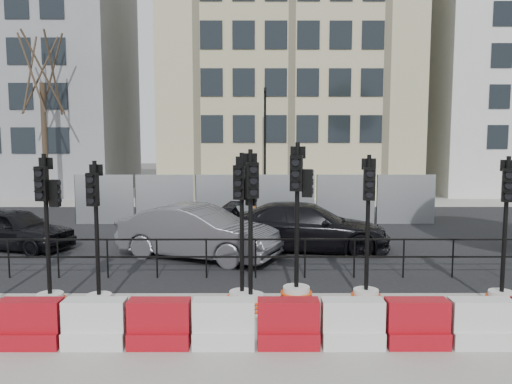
{
  "coord_description": "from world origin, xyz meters",
  "views": [
    {
      "loc": [
        -0.02,
        -10.67,
        3.39
      ],
      "look_at": [
        0.01,
        3.0,
        1.94
      ],
      "focal_mm": 35.0,
      "sensor_mm": 36.0,
      "label": 1
    }
  ],
  "objects_px": {
    "car_c": "(307,227)",
    "traffic_signal_d": "(242,273)",
    "traffic_signal_h": "(502,279)",
    "car_a": "(14,229)"
  },
  "relations": [
    {
      "from": "traffic_signal_d",
      "to": "car_a",
      "type": "bearing_deg",
      "value": 161.62
    },
    {
      "from": "traffic_signal_d",
      "to": "car_c",
      "type": "xyz_separation_m",
      "value": [
        1.83,
        5.4,
        -0.02
      ]
    },
    {
      "from": "traffic_signal_d",
      "to": "car_c",
      "type": "distance_m",
      "value": 5.71
    },
    {
      "from": "traffic_signal_h",
      "to": "car_a",
      "type": "height_order",
      "value": "traffic_signal_h"
    },
    {
      "from": "traffic_signal_h",
      "to": "car_c",
      "type": "xyz_separation_m",
      "value": [
        -3.34,
        5.4,
        0.09
      ]
    },
    {
      "from": "car_a",
      "to": "car_c",
      "type": "distance_m",
      "value": 9.01
    },
    {
      "from": "traffic_signal_h",
      "to": "car_c",
      "type": "bearing_deg",
      "value": 140.4
    },
    {
      "from": "traffic_signal_d",
      "to": "traffic_signal_h",
      "type": "bearing_deg",
      "value": 19.02
    },
    {
      "from": "car_c",
      "to": "car_a",
      "type": "bearing_deg",
      "value": 96.76
    },
    {
      "from": "car_c",
      "to": "traffic_signal_d",
      "type": "bearing_deg",
      "value": 168.52
    }
  ]
}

